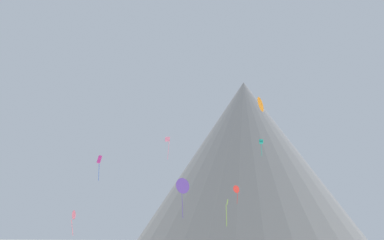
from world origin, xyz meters
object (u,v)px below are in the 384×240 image
(kite_pink_mid, at_px, (168,142))
(kite_red_low, at_px, (237,189))
(rock_massif, at_px, (243,167))
(kite_magenta_mid, at_px, (99,163))
(kite_rainbow_low, at_px, (75,215))
(kite_indigo_low, at_px, (183,186))
(kite_orange_mid, at_px, (262,104))
(kite_teal_mid, at_px, (261,142))
(kite_lime_low, at_px, (227,207))

(kite_pink_mid, relative_size, kite_red_low, 1.31)
(rock_massif, height_order, kite_magenta_mid, rock_massif)
(kite_magenta_mid, bearing_deg, kite_rainbow_low, -66.82)
(kite_red_low, height_order, kite_indigo_low, kite_red_low)
(kite_rainbow_low, bearing_deg, kite_indigo_low, -122.68)
(kite_orange_mid, bearing_deg, kite_teal_mid, -10.40)
(kite_teal_mid, bearing_deg, kite_orange_mid, -92.51)
(kite_magenta_mid, bearing_deg, kite_indigo_low, 30.31)
(kite_red_low, bearing_deg, kite_teal_mid, 164.81)
(kite_rainbow_low, relative_size, kite_red_low, 1.05)
(kite_pink_mid, bearing_deg, kite_indigo_low, -6.73)
(kite_lime_low, bearing_deg, kite_orange_mid, -105.77)
(kite_pink_mid, height_order, kite_orange_mid, kite_orange_mid)
(kite_pink_mid, relative_size, kite_teal_mid, 1.54)
(kite_rainbow_low, height_order, kite_orange_mid, kite_orange_mid)
(kite_orange_mid, bearing_deg, kite_magenta_mid, 73.59)
(kite_red_low, bearing_deg, kite_orange_mid, 143.08)
(rock_massif, height_order, kite_lime_low, rock_massif)
(kite_rainbow_low, distance_m, kite_orange_mid, 33.91)
(kite_orange_mid, relative_size, kite_red_low, 0.75)
(kite_lime_low, height_order, kite_indigo_low, kite_indigo_low)
(kite_red_low, xyz_separation_m, kite_indigo_low, (-7.38, -17.24, -0.98))
(kite_rainbow_low, relative_size, kite_lime_low, 0.78)
(kite_lime_low, relative_size, kite_red_low, 1.35)
(kite_red_low, xyz_separation_m, kite_magenta_mid, (-22.20, -16.00, 3.36))
(kite_teal_mid, height_order, kite_red_low, kite_teal_mid)
(kite_lime_low, bearing_deg, rock_massif, 44.87)
(kite_lime_low, distance_m, kite_pink_mid, 18.41)
(rock_massif, bearing_deg, kite_rainbow_low, -106.27)
(kite_rainbow_low, distance_m, kite_teal_mid, 35.07)
(kite_pink_mid, distance_m, kite_orange_mid, 25.39)
(kite_lime_low, bearing_deg, kite_teal_mid, -52.81)
(kite_rainbow_low, height_order, kite_teal_mid, kite_teal_mid)
(rock_massif, height_order, kite_indigo_low, rock_massif)
(kite_lime_low, xyz_separation_m, kite_red_low, (1.45, 5.53, 3.63))
(kite_lime_low, xyz_separation_m, kite_indigo_low, (-5.93, -11.71, 2.65))
(kite_red_low, distance_m, kite_indigo_low, 18.77)
(kite_rainbow_low, relative_size, kite_indigo_low, 0.59)
(kite_orange_mid, bearing_deg, kite_rainbow_low, 84.85)
(kite_orange_mid, relative_size, kite_indigo_low, 0.42)
(rock_massif, relative_size, kite_lime_low, 19.20)
(kite_lime_low, distance_m, kite_red_low, 6.77)
(rock_massif, xyz_separation_m, kite_indigo_low, (-6.15, -71.49, -13.37))
(kite_lime_low, bearing_deg, kite_rainbow_low, 171.35)
(kite_lime_low, height_order, kite_teal_mid, kite_teal_mid)
(kite_red_low, height_order, kite_magenta_mid, kite_magenta_mid)
(rock_massif, distance_m, kite_pink_mid, 57.24)
(kite_orange_mid, xyz_separation_m, kite_red_low, (-5.54, 18.06, -11.77))
(kite_rainbow_low, bearing_deg, kite_orange_mid, -130.98)
(kite_lime_low, xyz_separation_m, kite_magenta_mid, (-20.74, -10.47, 6.99))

